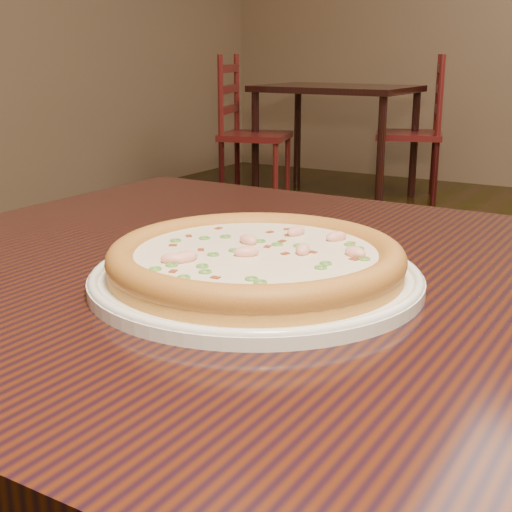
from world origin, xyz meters
The scene contains 6 objects.
hero_table centered at (-0.26, -0.31, 0.65)m, with size 1.20×0.80×0.75m.
plate centered at (-0.38, -0.36, 0.76)m, with size 0.32×0.32×0.02m.
pizza centered at (-0.38, -0.36, 0.78)m, with size 0.29×0.29×0.03m.
bg_table_left centered at (-2.10, 3.48, 0.65)m, with size 1.00×0.70×0.75m.
chair_a centered at (-2.55, 3.09, 0.44)m, with size 0.52×0.52×0.95m.
chair_b centered at (-1.61, 3.71, 0.44)m, with size 0.54×0.54×0.95m.
Camera 1 is at (-0.03, -0.93, 0.97)m, focal length 50.00 mm.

